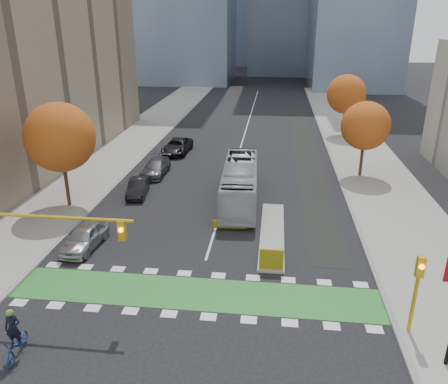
% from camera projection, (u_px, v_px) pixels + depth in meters
% --- Properties ---
extents(ground, '(300.00, 300.00, 0.00)m').
position_uv_depth(ground, '(190.00, 310.00, 22.13)').
color(ground, black).
rests_on(ground, ground).
extents(sidewalk_west, '(7.00, 120.00, 0.15)m').
position_uv_depth(sidewalk_west, '(92.00, 172.00, 42.07)').
color(sidewalk_west, gray).
rests_on(sidewalk_west, ground).
extents(sidewalk_east, '(7.00, 120.00, 0.15)m').
position_uv_depth(sidewalk_east, '(380.00, 184.00, 39.11)').
color(sidewalk_east, gray).
rests_on(sidewalk_east, ground).
extents(curb_west, '(0.30, 120.00, 0.16)m').
position_uv_depth(curb_west, '(127.00, 174.00, 41.68)').
color(curb_west, gray).
rests_on(curb_west, ground).
extents(curb_east, '(0.30, 120.00, 0.16)m').
position_uv_depth(curb_east, '(341.00, 182.00, 39.49)').
color(curb_east, gray).
rests_on(curb_east, ground).
extents(bike_crossing, '(20.00, 3.00, 0.01)m').
position_uv_depth(bike_crossing, '(195.00, 293.00, 23.51)').
color(bike_crossing, '#297E2E').
rests_on(bike_crossing, ground).
extents(centre_line, '(0.15, 70.00, 0.01)m').
position_uv_depth(centre_line, '(246.00, 129.00, 59.10)').
color(centre_line, silver).
rests_on(centre_line, ground).
extents(bike_lane_paint, '(2.50, 50.00, 0.01)m').
position_uv_depth(bike_lane_paint, '(306.00, 152.00, 49.04)').
color(bike_lane_paint, black).
rests_on(bike_lane_paint, ground).
extents(median_island, '(1.60, 10.00, 0.16)m').
position_uv_depth(median_island, '(272.00, 233.00, 29.98)').
color(median_island, gray).
rests_on(median_island, ground).
extents(hazard_board, '(1.40, 0.12, 1.30)m').
position_uv_depth(hazard_board, '(271.00, 260.00, 25.28)').
color(hazard_board, yellow).
rests_on(hazard_board, median_island).
extents(tree_west, '(5.20, 5.20, 8.22)m').
position_uv_depth(tree_west, '(60.00, 137.00, 32.48)').
color(tree_west, '#332114').
rests_on(tree_west, ground).
extents(tree_east_near, '(4.40, 4.40, 7.08)m').
position_uv_depth(tree_east_near, '(365.00, 126.00, 39.37)').
color(tree_east_near, '#332114').
rests_on(tree_east_near, ground).
extents(tree_east_far, '(4.80, 4.80, 7.65)m').
position_uv_depth(tree_east_far, '(346.00, 94.00, 53.97)').
color(tree_east_far, '#332114').
rests_on(tree_east_far, ground).
extents(traffic_signal_west, '(8.53, 0.56, 5.20)m').
position_uv_depth(traffic_signal_west, '(24.00, 236.00, 21.05)').
color(traffic_signal_west, '#BF9914').
rests_on(traffic_signal_west, ground).
extents(traffic_signal_east, '(0.35, 0.43, 4.10)m').
position_uv_depth(traffic_signal_east, '(417.00, 284.00, 19.51)').
color(traffic_signal_east, '#BF9914').
rests_on(traffic_signal_east, ground).
extents(cyclist, '(1.01, 2.18, 2.42)m').
position_uv_depth(cyclist, '(16.00, 341.00, 18.86)').
color(cyclist, navy).
rests_on(cyclist, ground).
extents(bus, '(3.16, 11.53, 3.18)m').
position_uv_depth(bus, '(240.00, 182.00, 35.09)').
color(bus, '#B0B5B8').
rests_on(bus, ground).
extents(parked_car_a, '(2.07, 4.54, 1.51)m').
position_uv_depth(parked_car_a, '(85.00, 237.00, 28.03)').
color(parked_car_a, '#A5A5AA').
rests_on(parked_car_a, ground).
extents(parked_car_b, '(2.00, 4.30, 1.37)m').
position_uv_depth(parked_car_b, '(138.00, 187.00, 36.63)').
color(parked_car_b, black).
rests_on(parked_car_b, ground).
extents(parked_car_c, '(2.10, 5.06, 1.46)m').
position_uv_depth(parked_car_c, '(156.00, 167.00, 41.47)').
color(parked_car_c, '#4D4C51').
rests_on(parked_car_c, ground).
extents(parked_car_d, '(2.81, 5.64, 1.54)m').
position_uv_depth(parked_car_d, '(177.00, 146.00, 48.37)').
color(parked_car_d, black).
rests_on(parked_car_d, ground).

